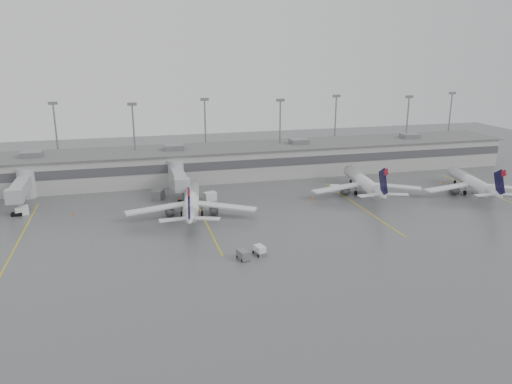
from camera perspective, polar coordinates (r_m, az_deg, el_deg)
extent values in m
plane|color=#545456|center=(86.86, 8.19, -7.15)|extent=(260.00, 260.00, 0.00)
cube|color=#A2A19D|center=(138.38, -1.00, 3.58)|extent=(150.00, 16.00, 8.00)
cube|color=#47474C|center=(130.54, -0.16, 3.27)|extent=(150.00, 0.15, 2.20)
cube|color=#606060|center=(137.56, -1.01, 5.23)|extent=(152.00, 17.00, 0.30)
cube|color=slate|center=(135.65, -24.27, 3.96)|extent=(5.00, 4.00, 1.30)
cube|color=slate|center=(156.75, 17.15, 6.14)|extent=(5.00, 4.00, 1.30)
cylinder|color=gray|center=(143.94, -21.78, 5.36)|extent=(0.44, 0.44, 20.00)
cube|color=slate|center=(142.59, -22.21, 9.38)|extent=(2.40, 0.50, 0.80)
cylinder|color=gray|center=(135.43, -13.70, 5.44)|extent=(0.44, 0.44, 20.00)
cube|color=slate|center=(133.99, -14.00, 9.72)|extent=(2.40, 0.50, 0.80)
cylinder|color=gray|center=(144.46, -5.79, 6.46)|extent=(0.44, 0.44, 20.00)
cube|color=slate|center=(143.12, -5.91, 10.49)|extent=(2.40, 0.50, 0.80)
cylinder|color=gray|center=(141.74, 2.75, 6.34)|extent=(0.44, 0.44, 20.00)
cube|color=slate|center=(140.36, 2.81, 10.44)|extent=(2.40, 0.50, 0.80)
cylinder|color=gray|center=(155.63, 9.02, 7.04)|extent=(0.44, 0.44, 20.00)
cube|color=slate|center=(154.38, 9.18, 10.78)|extent=(2.40, 0.50, 0.80)
cylinder|color=gray|center=(158.24, 16.81, 6.70)|extent=(0.44, 0.44, 20.00)
cube|color=slate|center=(157.01, 17.12, 10.37)|extent=(2.40, 0.50, 0.80)
cylinder|color=gray|center=(175.41, 21.19, 7.17)|extent=(0.44, 0.44, 20.00)
cube|color=slate|center=(174.30, 21.53, 10.48)|extent=(2.40, 0.50, 0.80)
cylinder|color=#9EA1A3|center=(129.17, -24.75, 0.93)|extent=(4.00, 4.00, 7.00)
cube|color=#9EA1A3|center=(122.79, -25.28, 0.52)|extent=(2.80, 13.00, 2.60)
cube|color=#9EA1A3|center=(115.68, -25.90, -0.45)|extent=(3.40, 2.40, 3.00)
cylinder|color=gray|center=(116.46, -25.73, -1.81)|extent=(0.70, 0.70, 2.80)
cube|color=black|center=(116.76, -25.66, -2.30)|extent=(2.20, 1.20, 0.70)
cylinder|color=#9EA1A3|center=(127.50, -9.13, 2.05)|extent=(4.00, 4.00, 7.00)
cube|color=#9EA1A3|center=(121.03, -8.83, 1.70)|extent=(2.80, 13.00, 2.60)
cube|color=#9EA1A3|center=(113.81, -8.42, 0.79)|extent=(3.40, 2.40, 3.00)
cylinder|color=gray|center=(114.61, -8.36, -0.61)|extent=(0.70, 0.70, 2.80)
cube|color=black|center=(114.91, -8.34, -1.11)|extent=(2.20, 1.20, 0.70)
cube|color=yellow|center=(105.10, -25.18, -4.39)|extent=(0.25, 40.00, 0.01)
cube|color=yellow|center=(104.05, -5.93, -3.07)|extent=(0.25, 40.00, 0.01)
cube|color=yellow|center=(114.27, 11.68, -1.56)|extent=(0.25, 40.00, 0.01)
cube|color=yellow|center=(133.19, 25.33, -0.28)|extent=(0.25, 40.00, 0.01)
cylinder|color=silver|center=(107.02, -7.36, -0.88)|extent=(6.45, 22.32, 3.02)
cone|color=silver|center=(119.00, -7.21, 0.87)|extent=(3.42, 3.25, 3.02)
cone|color=silver|center=(94.18, -7.57, -3.02)|extent=(3.77, 5.44, 3.02)
cube|color=silver|center=(105.06, -11.22, -1.85)|extent=(13.32, 4.62, 0.35)
cube|color=silver|center=(104.56, -3.52, -1.64)|extent=(12.83, 8.27, 0.35)
cube|color=black|center=(92.79, -7.65, -1.42)|extent=(1.19, 5.64, 6.58)
cube|color=maroon|center=(90.79, -7.73, -0.09)|extent=(0.62, 2.06, 1.91)
cylinder|color=black|center=(116.42, -7.20, -0.79)|extent=(0.49, 0.95, 0.90)
cylinder|color=black|center=(105.95, -8.48, -2.50)|extent=(0.62, 1.16, 1.11)
cylinder|color=black|center=(105.80, -6.19, -2.44)|extent=(0.62, 1.16, 1.11)
cylinder|color=silver|center=(124.10, 12.03, 1.25)|extent=(6.00, 21.96, 2.97)
cone|color=silver|center=(135.41, 10.42, 2.58)|extent=(3.33, 3.16, 2.97)
cone|color=silver|center=(112.08, 14.14, -0.28)|extent=(3.63, 5.31, 2.97)
cube|color=silver|center=(119.73, 9.28, 0.46)|extent=(13.11, 4.75, 0.35)
cube|color=silver|center=(124.17, 15.44, 0.65)|extent=(12.68, 7.96, 0.35)
cube|color=black|center=(110.88, 14.33, 1.07)|extent=(1.08, 5.56, 6.47)
cube|color=maroon|center=(109.09, 14.66, 2.20)|extent=(0.58, 2.02, 1.88)
cylinder|color=black|center=(132.91, 10.78, 1.19)|extent=(0.47, 0.93, 0.89)
cylinder|color=black|center=(122.28, 11.33, -0.11)|extent=(0.59, 1.14, 1.09)
cylinder|color=black|center=(123.61, 13.17, -0.04)|extent=(0.59, 1.14, 1.09)
cylinder|color=silver|center=(132.30, 23.32, 1.13)|extent=(7.25, 20.82, 2.82)
cone|color=silver|center=(142.59, 21.38, 2.35)|extent=(3.33, 3.18, 2.82)
cone|color=silver|center=(121.45, 25.79, -0.24)|extent=(3.78, 5.20, 2.82)
cube|color=silver|center=(127.46, 21.10, 0.48)|extent=(12.41, 3.60, 0.33)
cube|color=silver|center=(133.19, 26.32, 0.52)|extent=(11.78, 8.32, 0.33)
cube|color=black|center=(120.38, 26.05, 0.94)|extent=(1.43, 5.23, 6.15)
cube|color=maroon|center=(118.79, 26.46, 1.92)|extent=(0.69, 1.92, 1.79)
cylinder|color=black|center=(140.30, 21.78, 1.08)|extent=(0.51, 0.90, 0.85)
cylinder|color=black|center=(130.39, 22.77, -0.07)|extent=(0.64, 1.10, 1.03)
cylinder|color=black|center=(132.10, 24.32, -0.05)|extent=(0.64, 1.10, 1.03)
cube|color=white|center=(85.86, 0.43, -6.67)|extent=(1.84, 2.43, 1.63)
cube|color=slate|center=(86.05, 0.43, -6.98)|extent=(2.10, 2.82, 0.63)
cylinder|color=black|center=(86.48, -0.29, -6.90)|extent=(0.32, 0.54, 0.51)
cylinder|color=black|center=(87.12, 0.55, -6.72)|extent=(0.32, 0.54, 0.51)
cylinder|color=black|center=(85.03, 0.30, -7.32)|extent=(0.32, 0.54, 0.51)
cylinder|color=black|center=(85.68, 1.15, -7.13)|extent=(0.32, 0.54, 0.51)
cube|color=slate|center=(84.06, -1.48, -7.17)|extent=(1.98, 2.76, 1.51)
cylinder|color=black|center=(84.76, -2.13, -7.41)|extent=(0.31, 0.53, 0.50)
cylinder|color=black|center=(83.83, -0.82, -7.68)|extent=(0.31, 0.53, 0.50)
cube|color=white|center=(116.98, -25.19, -1.91)|extent=(2.92, 2.22, 1.87)
cube|color=white|center=(116.12, -5.28, -0.50)|extent=(3.13, 2.47, 1.95)
cube|color=white|center=(124.04, 9.01, 0.40)|extent=(2.78, 2.20, 1.73)
cube|color=slate|center=(118.94, -11.13, -0.26)|extent=(3.45, 4.21, 2.27)
cone|color=#FF5305|center=(112.47, -20.10, -2.36)|extent=(0.38, 0.38, 0.61)
cone|color=#FF5305|center=(117.38, -8.73, -0.78)|extent=(0.38, 0.38, 0.61)
cone|color=#FF5305|center=(116.59, 6.42, -0.79)|extent=(0.43, 0.43, 0.68)
cone|color=#FF5305|center=(139.34, 20.59, 1.09)|extent=(0.48, 0.48, 0.76)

